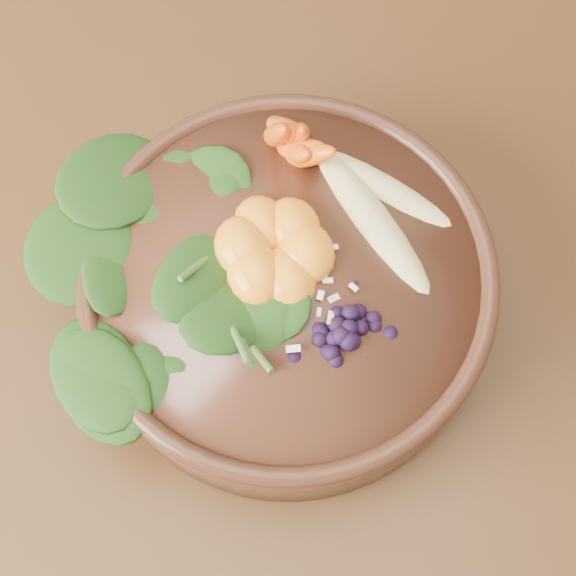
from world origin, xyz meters
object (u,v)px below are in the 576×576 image
(stoneware_bowl, at_px, (288,293))
(mandarin_cluster, at_px, (274,241))
(banana_halves, at_px, (379,192))
(kale_heap, at_px, (180,231))
(carrot_cluster, at_px, (279,123))
(blueberry_pile, at_px, (349,325))
(dining_table, at_px, (197,207))

(stoneware_bowl, bearing_deg, mandarin_cluster, 103.87)
(banana_halves, relative_size, mandarin_cluster, 1.77)
(banana_halves, height_order, mandarin_cluster, mandarin_cluster)
(kale_heap, height_order, carrot_cluster, carrot_cluster)
(stoneware_bowl, relative_size, mandarin_cluster, 3.15)
(banana_halves, bearing_deg, stoneware_bowl, -177.26)
(mandarin_cluster, bearing_deg, blueberry_pile, -69.06)
(kale_heap, bearing_deg, dining_table, 78.93)
(dining_table, height_order, kale_heap, kale_heap)
(carrot_cluster, relative_size, blueberry_pile, 0.60)
(banana_halves, height_order, blueberry_pile, blueberry_pile)
(mandarin_cluster, bearing_deg, dining_table, 105.14)
(stoneware_bowl, xyz_separation_m, blueberry_pile, (0.03, -0.06, 0.07))
(kale_heap, distance_m, mandarin_cluster, 0.07)
(carrot_cluster, bearing_deg, blueberry_pile, -109.55)
(carrot_cluster, bearing_deg, banana_halves, -66.94)
(banana_halves, distance_m, mandarin_cluster, 0.09)
(stoneware_bowl, bearing_deg, kale_heap, 147.08)
(dining_table, relative_size, kale_heap, 7.45)
(mandarin_cluster, bearing_deg, carrot_cluster, 70.40)
(mandarin_cluster, bearing_deg, banana_halves, 10.46)
(dining_table, xyz_separation_m, stoneware_bowl, (0.05, -0.17, 0.14))
(stoneware_bowl, bearing_deg, blueberry_pile, -66.93)
(kale_heap, relative_size, carrot_cluster, 2.38)
(dining_table, relative_size, stoneware_bowl, 4.88)
(stoneware_bowl, height_order, carrot_cluster, carrot_cluster)
(kale_heap, distance_m, blueberry_pile, 0.15)
(dining_table, bearing_deg, stoneware_bowl, -75.00)
(dining_table, bearing_deg, carrot_cluster, -44.54)
(stoneware_bowl, relative_size, banana_halves, 1.78)
(banana_halves, relative_size, blueberry_pile, 1.21)
(blueberry_pile, bearing_deg, kale_heap, 132.01)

